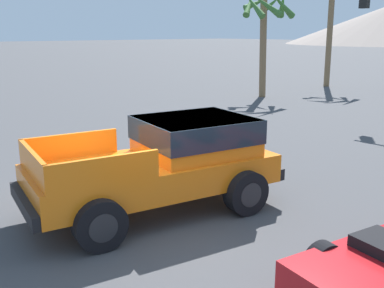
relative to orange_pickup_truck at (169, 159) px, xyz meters
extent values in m
plane|color=#424244|center=(0.21, -0.70, -1.03)|extent=(320.00, 320.00, 0.00)
cube|color=orange|center=(-0.06, -0.35, -0.25)|extent=(2.87, 5.05, 0.56)
cube|color=orange|center=(0.11, 0.59, 0.40)|extent=(2.22, 2.40, 0.74)
cube|color=#1E2833|center=(0.11, 0.59, 0.53)|extent=(2.26, 2.45, 0.47)
cube|color=orange|center=(-1.27, -1.47, 0.27)|extent=(0.43, 1.88, 0.48)
cube|color=orange|center=(0.65, -1.83, 0.27)|extent=(0.43, 1.88, 0.48)
cube|color=orange|center=(-0.48, -2.55, 0.27)|extent=(1.93, 0.44, 0.48)
cube|color=black|center=(0.38, 2.04, -0.41)|extent=(1.98, 0.52, 0.24)
cube|color=black|center=(-0.51, -2.73, -0.41)|extent=(1.98, 0.52, 0.24)
cylinder|color=black|center=(-0.82, 1.30, -0.59)|extent=(0.49, 0.92, 0.88)
cylinder|color=#232326|center=(-0.82, 1.30, -0.59)|extent=(0.44, 0.54, 0.48)
cylinder|color=black|center=(1.23, 0.91, -0.59)|extent=(0.49, 0.92, 0.88)
cylinder|color=#232326|center=(1.23, 0.91, -0.59)|extent=(0.44, 0.54, 0.48)
cylinder|color=black|center=(-1.36, -1.60, -0.59)|extent=(0.49, 0.92, 0.88)
cylinder|color=#232326|center=(-1.36, -1.60, -0.59)|extent=(0.44, 0.54, 0.48)
cylinder|color=black|center=(0.69, -1.99, -0.59)|extent=(0.49, 0.92, 0.88)
cylinder|color=#232326|center=(0.69, -1.99, -0.59)|extent=(0.44, 0.54, 0.48)
cylinder|color=black|center=(3.71, -0.23, -0.70)|extent=(0.33, 0.70, 0.67)
cylinder|color=#9E9EA3|center=(3.71, -0.23, -0.70)|extent=(0.29, 0.40, 0.37)
sphere|color=green|center=(-2.82, 12.34, 3.52)|extent=(0.20, 0.20, 0.20)
cylinder|color=brown|center=(-9.58, 20.56, 2.54)|extent=(0.36, 0.46, 7.14)
cylinder|color=brown|center=(-9.20, 13.66, 1.53)|extent=(0.36, 0.51, 5.14)
cone|color=#386B2D|center=(-8.14, 13.71, 3.80)|extent=(0.42, 1.99, 1.43)
cone|color=#386B2D|center=(-8.56, 14.33, 3.81)|extent=(1.34, 1.41, 1.35)
cone|color=#386B2D|center=(-9.43, 14.44, 3.85)|extent=(1.42, 0.77, 1.20)
cone|color=#386B2D|center=(-9.98, 13.96, 3.94)|extent=(0.80, 1.68, 0.93)
cone|color=#386B2D|center=(-9.95, 13.30, 3.80)|extent=(1.11, 1.56, 1.36)
cone|color=#386B2D|center=(-9.24, 12.86, 3.77)|extent=(1.56, 0.44, 1.45)
cone|color=#386B2D|center=(-8.61, 12.96, 3.80)|extent=(1.66, 1.38, 1.41)
camera|label=1|loc=(6.75, -5.29, 2.45)|focal=42.00mm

